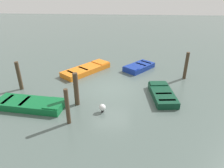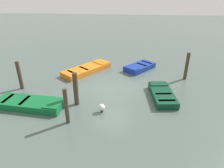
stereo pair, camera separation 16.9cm
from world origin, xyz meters
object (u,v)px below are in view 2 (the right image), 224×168
object	(u,v)px
rowboat_green	(30,103)
mooring_piling_far_left	(187,66)
rowboat_dark_green	(162,94)
rowboat_orange	(87,69)
mooring_piling_far_right	(66,106)
mooring_piling_near_right	(20,75)
marker_buoy	(102,108)
mooring_piling_mid_right	(76,89)
rowboat_blue	(140,67)

from	to	relation	value
rowboat_green	mooring_piling_far_left	xyz separation A→B (m)	(-9.71, -4.78, 0.80)
rowboat_dark_green	mooring_piling_far_left	size ratio (longest dim) A/B	1.48
rowboat_orange	rowboat_dark_green	size ratio (longest dim) A/B	1.38
rowboat_dark_green	mooring_piling_far_right	size ratio (longest dim) A/B	1.56
mooring_piling_far_right	mooring_piling_near_right	bearing A→B (deg)	-39.33
marker_buoy	rowboat_dark_green	bearing A→B (deg)	-151.21
rowboat_green	mooring_piling_mid_right	size ratio (longest dim) A/B	2.03
mooring_piling_mid_right	rowboat_blue	bearing A→B (deg)	-123.25
rowboat_blue	mooring_piling_near_right	size ratio (longest dim) A/B	1.51
rowboat_green	marker_buoy	xyz separation A→B (m)	(-4.14, 0.17, 0.07)
mooring_piling_far_left	mooring_piling_far_right	bearing A→B (deg)	40.22
rowboat_orange	rowboat_blue	xyz separation A→B (m)	(-4.23, -0.86, 0.00)
rowboat_dark_green	mooring_piling_far_left	distance (m)	3.74
mooring_piling_near_right	marker_buoy	world-z (taller)	mooring_piling_near_right
rowboat_blue	mooring_piling_far_left	size ratio (longest dim) A/B	1.44
rowboat_dark_green	mooring_piling_mid_right	xyz separation A→B (m)	(5.07, 1.24, 0.77)
rowboat_orange	mooring_piling_mid_right	bearing A→B (deg)	-137.12
rowboat_dark_green	rowboat_green	distance (m)	7.85
rowboat_dark_green	rowboat_blue	xyz separation A→B (m)	(1.25, -4.60, 0.00)
mooring_piling_far_right	marker_buoy	bearing A→B (deg)	-145.04
mooring_piling_mid_right	rowboat_orange	bearing A→B (deg)	-85.36
rowboat_green	mooring_piling_mid_right	bearing A→B (deg)	17.15
rowboat_orange	marker_buoy	bearing A→B (deg)	-122.64
rowboat_green	mooring_piling_near_right	size ratio (longest dim) A/B	2.08
rowboat_green	marker_buoy	world-z (taller)	marker_buoy
rowboat_orange	mooring_piling_far_left	world-z (taller)	mooring_piling_far_left
mooring_piling_far_left	mooring_piling_mid_right	bearing A→B (deg)	30.80
rowboat_dark_green	marker_buoy	size ratio (longest dim) A/B	6.22
mooring_piling_mid_right	marker_buoy	world-z (taller)	mooring_piling_mid_right
rowboat_dark_green	mooring_piling_far_left	bearing A→B (deg)	-40.53
mooring_piling_near_right	marker_buoy	xyz separation A→B (m)	(-5.75, 2.33, -0.68)
rowboat_blue	rowboat_orange	bearing A→B (deg)	-38.37
rowboat_orange	mooring_piling_far_right	distance (m)	6.82
rowboat_green	mooring_piling_far_right	world-z (taller)	mooring_piling_far_right
mooring_piling_far_left	rowboat_orange	bearing A→B (deg)	-5.48
marker_buoy	mooring_piling_mid_right	bearing A→B (deg)	-23.85
rowboat_green	mooring_piling_near_right	xyz separation A→B (m)	(1.62, -2.16, 0.75)
marker_buoy	mooring_piling_far_right	bearing A→B (deg)	34.96
rowboat_green	mooring_piling_far_right	xyz separation A→B (m)	(-2.57, 1.26, 0.74)
rowboat_orange	mooring_piling_far_right	bearing A→B (deg)	-138.41
rowboat_blue	rowboat_green	bearing A→B (deg)	-5.02
rowboat_green	mooring_piling_near_right	world-z (taller)	mooring_piling_near_right
rowboat_green	mooring_piling_far_left	distance (m)	10.85
rowboat_green	mooring_piling_mid_right	distance (m)	2.74
rowboat_dark_green	mooring_piling_mid_right	world-z (taller)	mooring_piling_mid_right
rowboat_blue	mooring_piling_far_right	size ratio (longest dim) A/B	1.52
rowboat_blue	mooring_piling_mid_right	world-z (taller)	mooring_piling_mid_right
rowboat_dark_green	rowboat_blue	size ratio (longest dim) A/B	1.03
rowboat_dark_green	mooring_piling_far_right	xyz separation A→B (m)	(5.08, 3.03, 0.74)
rowboat_blue	mooring_piling_far_left	world-z (taller)	mooring_piling_far_left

